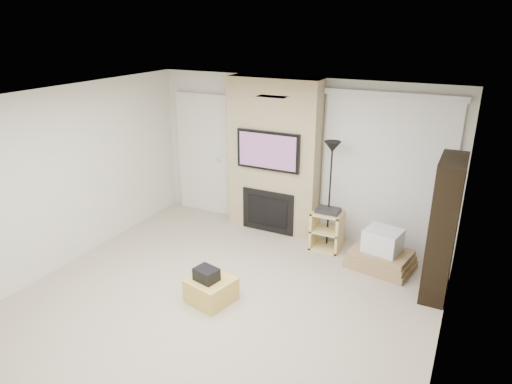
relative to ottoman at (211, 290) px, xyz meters
The scene contains 15 objects.
floor 0.30m from the ottoman, 58.06° to the right, with size 5.00×5.50×0.00m, color #B3A58F.
ceiling 2.36m from the ottoman, 58.06° to the right, with size 5.00×5.50×0.00m, color white.
wall_back 2.76m from the ottoman, 86.89° to the left, with size 5.00×2.50×0.00m, color silver.
wall_left 2.62m from the ottoman, behind, with size 5.50×2.50×0.00m, color silver.
wall_right 2.87m from the ottoman, ahead, with size 5.50×2.50×0.00m, color silver.
hvac_vent 2.48m from the ottoman, 47.14° to the left, with size 0.35×0.18×0.01m, color silver.
ottoman is the anchor object (origin of this frame).
black_bag 0.24m from the ottoman, 140.14° to the right, with size 0.28×0.22×0.16m, color black.
fireplace_wall 2.57m from the ottoman, 95.23° to the left, with size 1.50×0.47×2.50m.
entry_door 3.13m from the ottoman, 123.69° to the left, with size 1.02×0.11×2.14m.
vertical_blinds 3.13m from the ottoman, 58.18° to the left, with size 1.98×0.10×2.37m.
floor_lamp 2.53m from the ottoman, 68.54° to the left, with size 0.25×0.25×1.67m.
av_stand 2.18m from the ottoman, 67.21° to the left, with size 0.45×0.38×0.66m.
box_stack 2.48m from the ottoman, 46.10° to the left, with size 0.97×0.80×0.58m.
bookshelf 2.97m from the ottoman, 30.63° to the left, with size 0.30×0.80×1.80m.
Camera 1 is at (2.55, -3.90, 3.30)m, focal length 32.00 mm.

